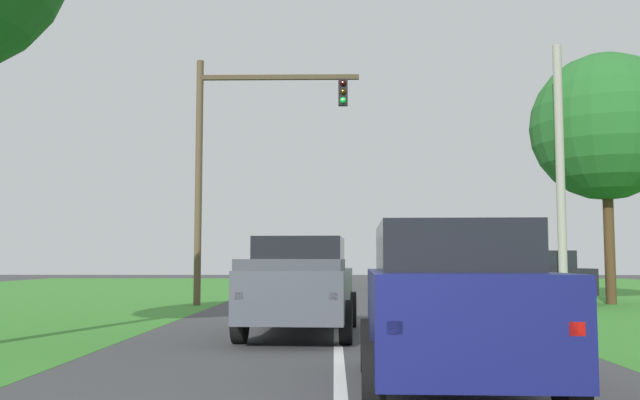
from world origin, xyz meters
TOP-DOWN VIEW (x-y plane):
  - ground_plane at (0.00, 10.15)m, footprint 120.00×120.00m
  - red_suv_near at (1.31, 3.37)m, footprint 2.25×4.53m
  - pickup_truck_lead at (-0.75, 9.49)m, footprint 2.39×5.59m
  - traffic_light at (-3.43, 19.05)m, footprint 5.63×0.40m
  - keep_moving_sign at (4.83, 14.60)m, footprint 0.60×0.09m
  - oak_tree_right at (9.55, 19.97)m, footprint 5.21×5.21m
  - crossing_suv_far at (6.66, 19.98)m, footprint 4.42×2.22m
  - utility_pole_right at (7.17, 17.61)m, footprint 0.28×0.28m

SIDE VIEW (x-z plane):
  - ground_plane at x=0.00m, z-range 0.00..0.00m
  - crossing_suv_far at x=6.66m, z-range 0.04..1.89m
  - pickup_truck_lead at x=-0.75m, z-range 0.02..2.00m
  - red_suv_near at x=1.31m, z-range 0.05..2.01m
  - keep_moving_sign at x=4.83m, z-range 0.37..3.08m
  - utility_pole_right at x=7.17m, z-range 0.00..8.47m
  - traffic_light at x=-3.43m, z-range 1.16..9.59m
  - oak_tree_right at x=9.55m, z-range 1.80..10.65m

